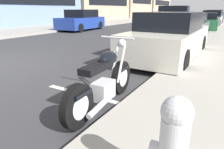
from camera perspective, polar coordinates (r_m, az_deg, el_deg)
name	(u,v)px	position (r m, az deg, el deg)	size (l,w,h in m)	color
sidewalk_far_curb	(70,26)	(19.95, -11.78, 13.29)	(120.00, 5.00, 0.14)	gray
parking_stall_stripe	(93,96)	(3.85, -5.52, -6.17)	(0.12, 2.20, 0.01)	silver
parked_motorcycle	(104,83)	(3.30, -2.32, -2.30)	(2.03, 0.62, 1.12)	black
parked_car_at_intersection	(170,37)	(7.05, 15.98, 10.14)	(4.71, 1.86, 1.48)	beige
parked_car_far_down_curb	(189,26)	(12.55, 20.79, 12.58)	(4.41, 1.80, 1.36)	#4C515B
parked_car_mid_block	(205,22)	(17.72, 24.71, 13.35)	(4.41, 2.06, 1.31)	#236638
parked_car_behind_motorcycle	(212,19)	(23.06, 26.36, 13.97)	(4.42, 1.82, 1.47)	gray
parked_car_near_corner	(214,17)	(28.25, 26.87, 14.35)	(4.66, 2.01, 1.50)	navy
crossing_truck	(174,13)	(29.96, 16.97, 16.21)	(2.26, 5.33, 2.00)	black
car_opposite_curb	(81,21)	(16.36, -8.66, 14.80)	(4.30, 2.14, 1.55)	navy
fire_hydrant	(174,144)	(1.70, 16.97, -18.25)	(0.24, 0.36, 0.84)	#B7B7BC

